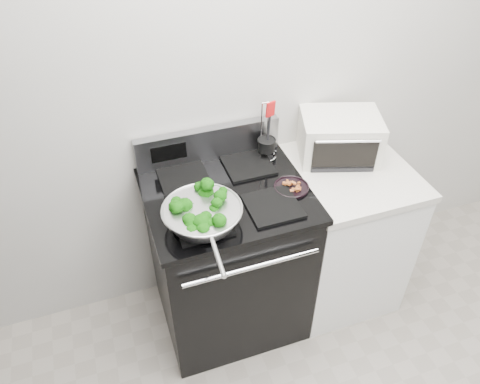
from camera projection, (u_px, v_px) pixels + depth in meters
name	position (u px, v px, depth m)	size (l,w,h in m)	color
back_wall	(262.00, 77.00, 2.32)	(4.00, 0.02, 2.70)	beige
gas_range	(228.00, 257.00, 2.55)	(0.79, 0.69, 1.13)	black
counter	(339.00, 232.00, 2.74)	(0.62, 0.68, 0.92)	white
skillet	(202.00, 214.00, 2.05)	(0.36, 0.57, 0.08)	silver
broccoli_pile	(202.00, 210.00, 2.04)	(0.28, 0.28, 0.10)	black
bacon_plate	(291.00, 186.00, 2.27)	(0.17, 0.17, 0.04)	black
utensil_holder	(266.00, 147.00, 2.44)	(0.11, 0.11, 0.33)	silver
toaster_oven	(339.00, 137.00, 2.47)	(0.48, 0.42, 0.23)	silver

